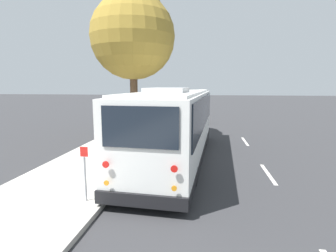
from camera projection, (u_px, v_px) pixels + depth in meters
ground_plane at (182, 159)px, 12.18m from camera, size 160.00×160.00×0.00m
sidewalk_slab at (105, 155)px, 12.68m from camera, size 80.00×3.72×0.15m
curb_strip at (144, 156)px, 12.41m from camera, size 80.00×0.14×0.15m
shuttle_bus at (176, 122)px, 11.92m from camera, size 11.19×3.24×3.32m
parked_sedan_black at (186, 116)px, 24.34m from camera, size 4.74×1.88×1.27m
parked_sedan_silver at (191, 109)px, 30.83m from camera, size 4.46×1.98×1.33m
parked_sedan_tan at (192, 106)px, 36.81m from camera, size 4.19×1.79×1.26m
street_tree at (133, 32)px, 16.00m from camera, size 5.15×5.15×9.52m
sign_post_near at (85, 173)px, 7.36m from camera, size 0.06×0.22×1.58m
sign_post_far at (102, 168)px, 8.58m from camera, size 0.06×0.06×1.18m
lane_stripe_mid at (268, 174)px, 10.19m from camera, size 2.40×0.14×0.01m
lane_stripe_ahead at (245, 141)px, 16.06m from camera, size 2.40×0.14×0.01m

